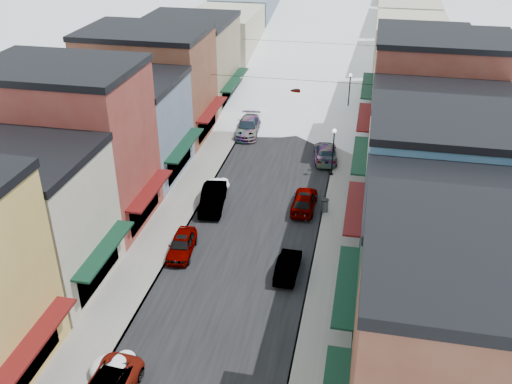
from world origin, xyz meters
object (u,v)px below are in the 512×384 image
at_px(car_silver_sedan, 182,245).
at_px(streetlamp_near, 333,146).
at_px(car_green_sedan, 288,266).
at_px(car_dark_hatch, 213,198).
at_px(trash_can, 325,205).

relative_size(car_silver_sedan, streetlamp_near, 0.94).
height_order(car_green_sedan, streetlamp_near, streetlamp_near).
distance_m(car_silver_sedan, car_dark_hatch, 6.80).
height_order(car_silver_sedan, streetlamp_near, streetlamp_near).
relative_size(car_silver_sedan, car_dark_hatch, 0.83).
bearing_deg(trash_can, streetlamp_near, 90.00).
xyz_separation_m(car_dark_hatch, streetlamp_near, (9.06, 7.59, 2.13)).
height_order(car_silver_sedan, car_dark_hatch, car_dark_hatch).
relative_size(car_dark_hatch, trash_can, 4.70).
bearing_deg(car_silver_sedan, trash_can, 33.79).
xyz_separation_m(car_dark_hatch, trash_can, (9.06, 0.95, -0.14)).
bearing_deg(car_silver_sedan, car_dark_hatch, 80.94).
distance_m(car_dark_hatch, trash_can, 9.11).
distance_m(car_dark_hatch, car_green_sedan, 10.69).
relative_size(car_dark_hatch, car_green_sedan, 1.26).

